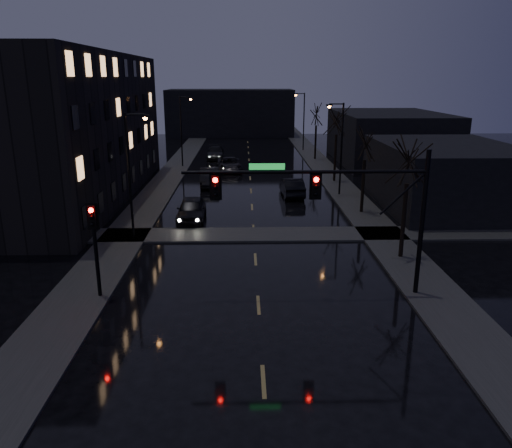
{
  "coord_description": "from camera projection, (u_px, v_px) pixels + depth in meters",
  "views": [
    {
      "loc": [
        -0.61,
        -12.93,
        10.06
      ],
      "look_at": [
        -0.06,
        10.33,
        3.2
      ],
      "focal_mm": 35.0,
      "sensor_mm": 36.0,
      "label": 1
    }
  ],
  "objects": [
    {
      "name": "tree_mid_b",
      "position": [
        337.0,
        114.0,
        48.1
      ],
      "size": [
        3.74,
        3.74,
        8.59
      ],
      "color": "black",
      "rests_on": "ground"
    },
    {
      "name": "signal_mast",
      "position": [
        343.0,
        196.0,
        22.59
      ],
      "size": [
        11.11,
        0.41,
        7.0
      ],
      "color": "black",
      "rests_on": "ground"
    },
    {
      "name": "lead_car",
      "position": [
        292.0,
        187.0,
        43.79
      ],
      "size": [
        1.96,
        5.0,
        1.62
      ],
      "primitive_type": "imported",
      "rotation": [
        0.0,
        0.0,
        3.19
      ],
      "color": "black",
      "rests_on": "ground"
    },
    {
      "name": "oncoming_car_d",
      "position": [
        215.0,
        153.0,
        63.87
      ],
      "size": [
        2.38,
        5.5,
        1.58
      ],
      "primitive_type": "imported",
      "rotation": [
        0.0,
        0.0,
        0.03
      ],
      "color": "black",
      "rests_on": "ground"
    },
    {
      "name": "sidewalk_cross",
      "position": [
        254.0,
        235.0,
        32.98
      ],
      "size": [
        40.0,
        3.0,
        0.12
      ],
      "primitive_type": "cube",
      "color": "#2D2D2B",
      "rests_on": "ground"
    },
    {
      "name": "oncoming_car_b",
      "position": [
        210.0,
        177.0,
        47.87
      ],
      "size": [
        2.1,
        5.2,
        1.68
      ],
      "primitive_type": "imported",
      "rotation": [
        0.0,
        0.0,
        0.07
      ],
      "color": "black",
      "rests_on": "ground"
    },
    {
      "name": "oncoming_car_c",
      "position": [
        230.0,
        164.0,
        55.4
      ],
      "size": [
        2.99,
        5.71,
        1.54
      ],
      "primitive_type": "imported",
      "rotation": [
        0.0,
        0.0,
        0.08
      ],
      "color": "black",
      "rests_on": "ground"
    },
    {
      "name": "streetlight_r_far",
      "position": [
        302.0,
        117.0,
        69.7
      ],
      "size": [
        1.53,
        0.28,
        8.0
      ],
      "color": "black",
      "rests_on": "ground"
    },
    {
      "name": "oncoming_car_a",
      "position": [
        191.0,
        209.0,
        36.22
      ],
      "size": [
        2.02,
        4.91,
        1.67
      ],
      "primitive_type": "imported",
      "rotation": [
        0.0,
        0.0,
        0.01
      ],
      "color": "black",
      "rests_on": "ground"
    },
    {
      "name": "apartment_block",
      "position": [
        55.0,
        127.0,
        41.95
      ],
      "size": [
        12.0,
        30.0,
        12.0
      ],
      "primitive_type": "cube",
      "color": "black",
      "rests_on": "ground"
    },
    {
      "name": "tree_near",
      "position": [
        410.0,
        151.0,
        27.12
      ],
      "size": [
        3.52,
        3.52,
        8.08
      ],
      "color": "black",
      "rests_on": "ground"
    },
    {
      "name": "tree_far",
      "position": [
        317.0,
        111.0,
        61.68
      ],
      "size": [
        3.43,
        3.43,
        7.88
      ],
      "color": "black",
      "rests_on": "ground"
    },
    {
      "name": "sidewalk_right",
      "position": [
        337.0,
        183.0,
        49.0
      ],
      "size": [
        3.0,
        140.0,
        0.12
      ],
      "primitive_type": "cube",
      "color": "#2D2D2B",
      "rests_on": "ground"
    },
    {
      "name": "far_block",
      "position": [
        230.0,
        113.0,
        88.85
      ],
      "size": [
        22.0,
        10.0,
        8.0
      ],
      "primitive_type": "cube",
      "color": "black",
      "rests_on": "ground"
    },
    {
      "name": "streetlight_r_mid",
      "position": [
        339.0,
        141.0,
        42.85
      ],
      "size": [
        1.53,
        0.28,
        8.0
      ],
      "color": "black",
      "rests_on": "ground"
    },
    {
      "name": "commercial_right_far",
      "position": [
        388.0,
        137.0,
        60.83
      ],
      "size": [
        12.0,
        18.0,
        6.0
      ],
      "primitive_type": "cube",
      "color": "black",
      "rests_on": "ground"
    },
    {
      "name": "commercial_right_near",
      "position": [
        446.0,
        176.0,
        39.84
      ],
      "size": [
        10.0,
        14.0,
        5.0
      ],
      "primitive_type": "cube",
      "color": "black",
      "rests_on": "ground"
    },
    {
      "name": "sidewalk_left",
      "position": [
        163.0,
        184.0,
        48.61
      ],
      "size": [
        3.0,
        140.0,
        0.12
      ],
      "primitive_type": "cube",
      "color": "#2D2D2B",
      "rests_on": "ground"
    },
    {
      "name": "tree_mid_a",
      "position": [
        366.0,
        137.0,
        36.82
      ],
      "size": [
        3.3,
        3.3,
        7.58
      ],
      "color": "black",
      "rests_on": "ground"
    },
    {
      "name": "ground",
      "position": [
        266.0,
        419.0,
        15.26
      ],
      "size": [
        160.0,
        160.0,
        0.0
      ],
      "primitive_type": "plane",
      "color": "black",
      "rests_on": "ground"
    },
    {
      "name": "streetlight_l_near",
      "position": [
        132.0,
        166.0,
        30.99
      ],
      "size": [
        1.53,
        0.28,
        8.0
      ],
      "color": "black",
      "rests_on": "ground"
    },
    {
      "name": "streetlight_l_far",
      "position": [
        183.0,
        125.0,
        56.88
      ],
      "size": [
        1.53,
        0.28,
        8.0
      ],
      "color": "black",
      "rests_on": "ground"
    },
    {
      "name": "signal_pole_left",
      "position": [
        95.0,
        237.0,
        22.86
      ],
      "size": [
        0.35,
        0.41,
        4.53
      ],
      "color": "black",
      "rests_on": "ground"
    }
  ]
}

